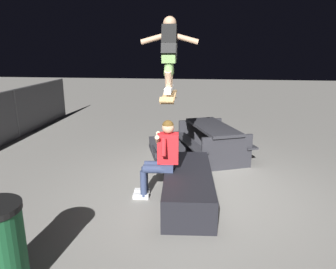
# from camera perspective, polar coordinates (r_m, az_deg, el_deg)

# --- Properties ---
(ground_plane) EXTENTS (40.00, 40.00, 0.00)m
(ground_plane) POSITION_cam_1_polar(r_m,az_deg,el_deg) (5.60, 5.36, -10.61)
(ground_plane) COLOR gray
(ledge_box_main) EXTENTS (2.13, 0.91, 0.49)m
(ledge_box_main) POSITION_cam_1_polar(r_m,az_deg,el_deg) (5.31, 3.55, -9.17)
(ledge_box_main) COLOR black
(ledge_box_main) RESTS_ON ground
(person_sitting_on_ledge) EXTENTS (0.60, 0.77, 1.32)m
(person_sitting_on_ledge) POSITION_cam_1_polar(r_m,az_deg,el_deg) (5.24, -1.17, -3.69)
(person_sitting_on_ledge) COLOR #2D3856
(person_sitting_on_ledge) RESTS_ON ground
(skateboard) EXTENTS (1.03, 0.24, 0.13)m
(skateboard) POSITION_cam_1_polar(r_m,az_deg,el_deg) (5.01, 0.17, 6.77)
(skateboard) COLOR #AD8451
(skater_airborne) EXTENTS (0.62, 0.89, 1.12)m
(skater_airborne) POSITION_cam_1_polar(r_m,az_deg,el_deg) (5.01, 0.23, 14.66)
(skater_airborne) COLOR white
(kicker_ramp) EXTENTS (1.47, 1.28, 0.36)m
(kicker_ramp) POSITION_cam_1_polar(r_m,az_deg,el_deg) (7.60, 0.71, -2.92)
(kicker_ramp) COLOR #28282D
(kicker_ramp) RESTS_ON ground
(picnic_table_back) EXTENTS (2.07, 1.87, 0.75)m
(picnic_table_back) POSITION_cam_1_polar(r_m,az_deg,el_deg) (7.25, 7.91, -0.34)
(picnic_table_back) COLOR #28282D
(picnic_table_back) RESTS_ON ground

